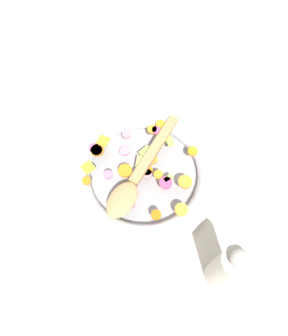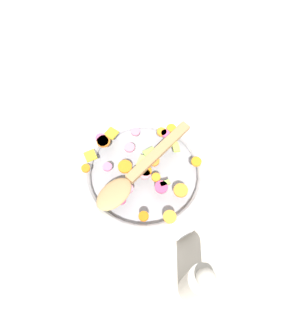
% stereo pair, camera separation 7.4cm
% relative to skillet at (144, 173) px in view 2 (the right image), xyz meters
% --- Properties ---
extents(ground_plane, '(4.00, 4.00, 0.00)m').
position_rel_skillet_xyz_m(ground_plane, '(0.00, 0.00, -0.02)').
color(ground_plane, beige).
extents(skillet, '(0.35, 0.35, 0.05)m').
position_rel_skillet_xyz_m(skillet, '(0.00, 0.00, 0.00)').
color(skillet, gray).
rests_on(skillet, ground_plane).
extents(chopped_vegetables, '(0.28, 0.26, 0.01)m').
position_rel_skillet_xyz_m(chopped_vegetables, '(-0.01, -0.01, 0.03)').
color(chopped_vegetables, orange).
rests_on(chopped_vegetables, skillet).
extents(wooden_spoon, '(0.14, 0.28, 0.01)m').
position_rel_skillet_xyz_m(wooden_spoon, '(0.01, -0.03, 0.04)').
color(wooden_spoon, '#A87F51').
rests_on(wooden_spoon, chopped_vegetables).
extents(pepper_mill, '(0.05, 0.05, 0.21)m').
position_rel_skillet_xyz_m(pepper_mill, '(0.27, -0.02, 0.07)').
color(pepper_mill, '#B2ADA3').
rests_on(pepper_mill, ground_plane).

